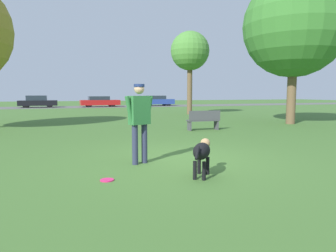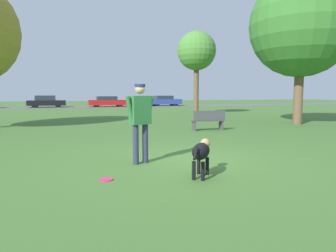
# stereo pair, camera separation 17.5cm
# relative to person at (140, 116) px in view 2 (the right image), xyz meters

# --- Properties ---
(ground_plane) EXTENTS (120.00, 120.00, 0.00)m
(ground_plane) POSITION_rel_person_xyz_m (0.94, 0.08, -1.06)
(ground_plane) COLOR #426B2D
(far_road_strip) EXTENTS (120.00, 6.00, 0.01)m
(far_road_strip) POSITION_rel_person_xyz_m (0.94, 30.03, -1.05)
(far_road_strip) COLOR #5B5B59
(far_road_strip) RESTS_ON ground_plane
(person) EXTENTS (0.71, 0.37, 1.76)m
(person) POSITION_rel_person_xyz_m (0.00, 0.00, 0.00)
(person) COLOR #2D334C
(person) RESTS_ON ground_plane
(dog) EXTENTS (0.71, 0.92, 0.67)m
(dog) POSITION_rel_person_xyz_m (0.85, -1.38, -0.59)
(dog) COLOR black
(dog) RESTS_ON ground_plane
(frisbee) EXTENTS (0.25, 0.25, 0.02)m
(frisbee) POSITION_rel_person_xyz_m (-0.88, -1.07, -1.05)
(frisbee) COLOR #E52366
(frisbee) RESTS_ON ground_plane
(tree_near_right) EXTENTS (5.07, 5.07, 7.43)m
(tree_near_right) POSITION_rel_person_xyz_m (9.49, 6.03, 3.83)
(tree_near_right) COLOR brown
(tree_near_right) RESTS_ON ground_plane
(tree_far_right) EXTENTS (2.87, 2.87, 6.14)m
(tree_far_right) POSITION_rel_person_xyz_m (7.49, 14.45, 3.59)
(tree_far_right) COLOR brown
(tree_far_right) RESTS_ON ground_plane
(parked_car_black) EXTENTS (4.07, 1.81, 1.35)m
(parked_car_black) POSITION_rel_person_xyz_m (-4.18, 30.13, -0.39)
(parked_car_black) COLOR black
(parked_car_black) RESTS_ON ground_plane
(parked_car_red) EXTENTS (4.56, 1.85, 1.25)m
(parked_car_red) POSITION_rel_person_xyz_m (2.59, 29.65, -0.43)
(parked_car_red) COLOR red
(parked_car_red) RESTS_ON ground_plane
(parked_car_blue) EXTENTS (4.16, 1.91, 1.30)m
(parked_car_blue) POSITION_rel_person_xyz_m (9.84, 30.25, -0.40)
(parked_car_blue) COLOR #284293
(parked_car_blue) RESTS_ON ground_plane
(park_bench) EXTENTS (1.42, 0.48, 0.84)m
(park_bench) POSITION_rel_person_xyz_m (4.05, 5.05, -0.61)
(park_bench) COLOR #47474C
(park_bench) RESTS_ON ground_plane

